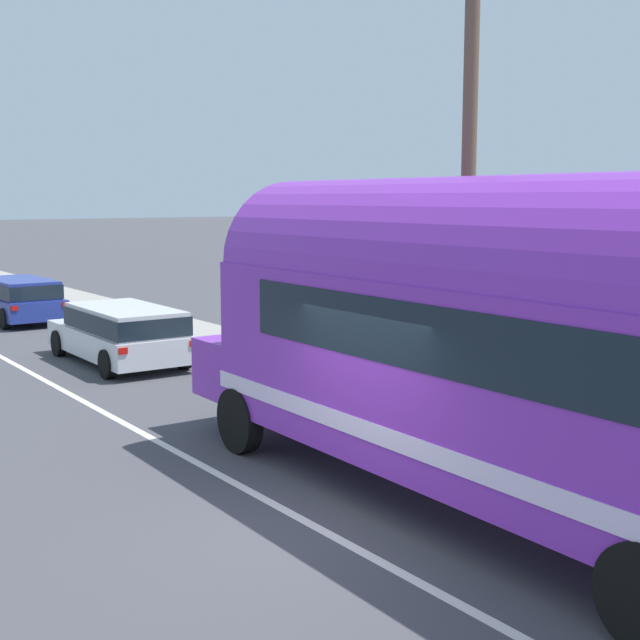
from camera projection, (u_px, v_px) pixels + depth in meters
ground_plane at (317, 528)px, 10.08m from camera, size 300.00×300.00×0.00m
lane_markings at (92, 358)px, 20.76m from camera, size 3.95×80.00×0.01m
sidewalk_slab at (253, 352)px, 21.08m from camera, size 2.63×90.00×0.15m
utility_pole at (469, 163)px, 13.74m from camera, size 1.80×0.24×8.50m
painted_bus at (520, 336)px, 9.74m from camera, size 2.72×11.64×4.12m
car_lead at (122, 330)px, 19.91m from camera, size 2.04×4.69×1.37m
car_second at (18, 297)px, 26.78m from camera, size 1.96×4.77×1.37m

